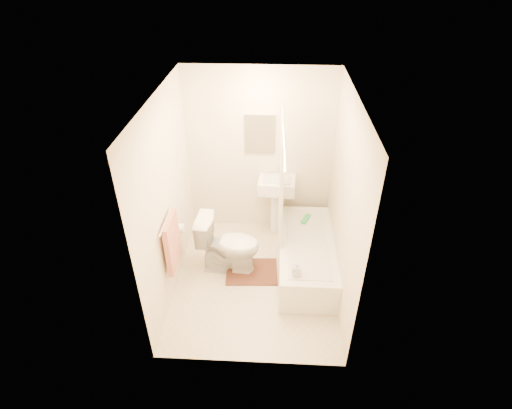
# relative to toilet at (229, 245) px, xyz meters

# --- Properties ---
(floor) EXTENTS (2.40, 2.40, 0.00)m
(floor) POSITION_rel_toilet_xyz_m (0.35, -0.21, -0.39)
(floor) COLOR beige
(floor) RESTS_ON ground
(ceiling) EXTENTS (2.40, 2.40, 0.00)m
(ceiling) POSITION_rel_toilet_xyz_m (0.35, -0.21, 2.01)
(ceiling) COLOR white
(ceiling) RESTS_ON ground
(wall_back) EXTENTS (2.00, 0.02, 2.40)m
(wall_back) POSITION_rel_toilet_xyz_m (0.35, 0.99, 0.81)
(wall_back) COLOR beige
(wall_back) RESTS_ON ground
(wall_left) EXTENTS (0.02, 2.40, 2.40)m
(wall_left) POSITION_rel_toilet_xyz_m (-0.65, -0.21, 0.81)
(wall_left) COLOR beige
(wall_left) RESTS_ON ground
(wall_right) EXTENTS (0.02, 2.40, 2.40)m
(wall_right) POSITION_rel_toilet_xyz_m (1.35, -0.21, 0.81)
(wall_right) COLOR beige
(wall_right) RESTS_ON ground
(mirror) EXTENTS (0.40, 0.03, 0.55)m
(mirror) POSITION_rel_toilet_xyz_m (0.35, 0.97, 1.11)
(mirror) COLOR white
(mirror) RESTS_ON wall_back
(curtain_rod) EXTENTS (0.03, 1.70, 0.03)m
(curtain_rod) POSITION_rel_toilet_xyz_m (0.65, -0.11, 1.61)
(curtain_rod) COLOR silver
(curtain_rod) RESTS_ON wall_back
(shower_curtain) EXTENTS (0.04, 0.80, 1.55)m
(shower_curtain) POSITION_rel_toilet_xyz_m (0.65, 0.29, 0.83)
(shower_curtain) COLOR silver
(shower_curtain) RESTS_ON curtain_rod
(towel_bar) EXTENTS (0.02, 0.60, 0.02)m
(towel_bar) POSITION_rel_toilet_xyz_m (-0.61, -0.46, 0.71)
(towel_bar) COLOR silver
(towel_bar) RESTS_ON wall_left
(towel) EXTENTS (0.06, 0.45, 0.66)m
(towel) POSITION_rel_toilet_xyz_m (-0.58, -0.46, 0.39)
(towel) COLOR #CC7266
(towel) RESTS_ON towel_bar
(toilet_paper) EXTENTS (0.11, 0.12, 0.12)m
(toilet_paper) POSITION_rel_toilet_xyz_m (-0.58, -0.09, 0.31)
(toilet_paper) COLOR white
(toilet_paper) RESTS_ON wall_left
(toilet) EXTENTS (0.83, 0.51, 0.78)m
(toilet) POSITION_rel_toilet_xyz_m (0.00, 0.00, 0.00)
(toilet) COLOR white
(toilet) RESTS_ON floor
(sink) EXTENTS (0.53, 0.43, 0.98)m
(sink) POSITION_rel_toilet_xyz_m (0.60, 0.85, 0.10)
(sink) COLOR white
(sink) RESTS_ON floor
(bathtub) EXTENTS (0.70, 1.59, 0.45)m
(bathtub) POSITION_rel_toilet_xyz_m (1.00, 0.04, -0.17)
(bathtub) COLOR white
(bathtub) RESTS_ON floor
(bath_mat) EXTENTS (0.69, 0.53, 0.02)m
(bath_mat) POSITION_rel_toilet_xyz_m (0.30, -0.08, -0.38)
(bath_mat) COLOR #4F241C
(bath_mat) RESTS_ON floor
(soap_bottle) EXTENTS (0.10, 0.10, 0.20)m
(soap_bottle) POSITION_rel_toilet_xyz_m (0.84, -0.57, 0.16)
(soap_bottle) COLOR silver
(soap_bottle) RESTS_ON bathtub
(scrub_brush) EXTENTS (0.14, 0.22, 0.04)m
(scrub_brush) POSITION_rel_toilet_xyz_m (1.01, 0.51, 0.08)
(scrub_brush) COLOR green
(scrub_brush) RESTS_ON bathtub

